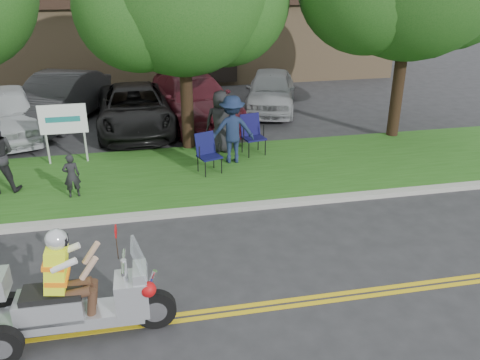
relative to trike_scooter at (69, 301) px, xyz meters
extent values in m
plane|color=#28282B|center=(2.12, 0.60, -0.66)|extent=(120.00, 120.00, 0.00)
cube|color=gold|center=(2.12, 0.02, -0.65)|extent=(60.00, 0.10, 0.01)
cube|color=gold|center=(2.12, 0.18, -0.65)|extent=(60.00, 0.10, 0.01)
cube|color=#A8A89E|center=(2.12, 3.65, -0.60)|extent=(60.00, 0.25, 0.12)
cube|color=#225416|center=(2.12, 5.80, -0.60)|extent=(60.00, 4.00, 0.10)
cube|color=#9E7F5B|center=(4.12, 19.60, 1.34)|extent=(18.00, 8.00, 4.00)
cylinder|color=#332114|center=(2.62, 7.80, 1.44)|extent=(0.36, 0.36, 4.20)
sphere|color=#184C15|center=(3.82, 8.10, 3.54)|extent=(3.60, 3.60, 3.60)
sphere|color=#184C15|center=(1.42, 7.60, 3.47)|extent=(3.36, 3.36, 3.36)
cylinder|color=#332114|center=(9.12, 7.60, 1.72)|extent=(0.36, 0.36, 4.76)
cylinder|color=silver|center=(-1.28, 7.20, -0.11)|extent=(0.06, 0.06, 1.10)
cylinder|color=silver|center=(-0.28, 7.20, -0.11)|extent=(0.06, 0.06, 1.10)
cube|color=white|center=(-0.78, 7.20, 0.69)|extent=(1.25, 0.06, 0.80)
cylinder|color=black|center=(1.25, -0.02, -0.33)|extent=(0.66, 0.16, 0.65)
cylinder|color=black|center=(-0.94, -0.37, -0.35)|extent=(0.61, 0.17, 0.61)
cylinder|color=black|center=(-0.93, 0.41, -0.35)|extent=(0.61, 0.17, 0.61)
cube|color=silver|center=(0.05, 0.00, -0.29)|extent=(2.08, 0.54, 0.20)
cube|color=silver|center=(-0.28, 0.01, -0.06)|extent=(0.99, 0.52, 0.38)
cube|color=black|center=(-0.22, 0.01, 0.17)|extent=(0.88, 0.47, 0.11)
cube|color=silver|center=(0.92, -0.01, 0.00)|extent=(0.50, 0.53, 0.60)
cube|color=silver|center=(1.07, -0.02, 0.63)|extent=(0.22, 0.50, 0.53)
sphere|color=#B20C0F|center=(1.17, -0.17, 0.19)|extent=(0.24, 0.24, 0.24)
cube|color=#CBDF17|center=(-0.10, 0.00, 0.61)|extent=(0.38, 0.44, 0.71)
sphere|color=silver|center=(-0.04, 0.00, 1.07)|extent=(0.32, 0.32, 0.32)
cylinder|color=black|center=(4.19, 6.52, -0.32)|extent=(0.03, 0.03, 0.47)
cylinder|color=black|center=(4.69, 6.63, -0.32)|extent=(0.03, 0.03, 0.47)
cylinder|color=black|center=(4.09, 6.98, -0.32)|extent=(0.03, 0.03, 0.47)
cylinder|color=black|center=(4.59, 7.09, -0.32)|extent=(0.03, 0.03, 0.47)
cube|color=#100E43|center=(4.39, 6.81, -0.07)|extent=(0.69, 0.65, 0.04)
cube|color=#100E43|center=(4.34, 7.06, 0.25)|extent=(0.61, 0.30, 0.64)
cylinder|color=black|center=(2.80, 5.42, -0.33)|extent=(0.03, 0.03, 0.44)
cylinder|color=black|center=(3.25, 5.58, -0.33)|extent=(0.03, 0.03, 0.44)
cylinder|color=black|center=(2.65, 5.83, -0.33)|extent=(0.03, 0.03, 0.44)
cylinder|color=black|center=(3.10, 5.99, -0.33)|extent=(0.03, 0.03, 0.44)
cube|color=#0D0E3E|center=(2.95, 5.70, -0.11)|extent=(0.68, 0.65, 0.04)
cube|color=#0D0E3E|center=(2.87, 5.93, 0.19)|extent=(0.57, 0.33, 0.59)
imported|color=#16223F|center=(3.68, 6.36, 0.38)|extent=(1.24, 0.75, 1.87)
imported|color=black|center=(3.51, 7.20, 0.35)|extent=(1.00, 0.79, 1.80)
imported|color=black|center=(-0.43, 4.92, -0.02)|extent=(0.43, 0.32, 1.07)
imported|color=silver|center=(-2.88, 10.18, 0.13)|extent=(2.90, 4.92, 1.57)
imported|color=#28282A|center=(-1.42, 11.44, 0.18)|extent=(3.46, 5.35, 1.66)
imported|color=black|center=(1.11, 10.09, 0.06)|extent=(2.50, 5.21, 1.43)
imported|color=#4A111A|center=(3.13, 10.55, 0.15)|extent=(3.23, 5.90, 1.62)
imported|color=#9C9EA3|center=(6.12, 11.51, 0.08)|extent=(2.98, 4.68, 1.48)
camera|label=1|loc=(1.26, -6.56, 4.73)|focal=38.00mm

